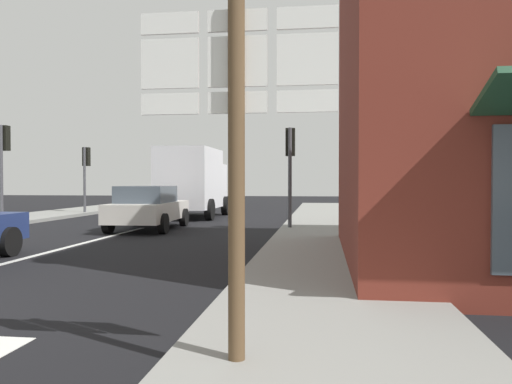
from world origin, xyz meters
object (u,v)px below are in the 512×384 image
(traffic_light_far_left, at_px, (86,165))
(traffic_light_near_right, at_px, (290,155))
(delivery_truck, at_px, (193,181))
(traffic_light_near_left, at_px, (4,152))
(sedan_far, at_px, (148,207))
(route_sign_post, at_px, (237,135))

(traffic_light_far_left, relative_size, traffic_light_near_right, 0.98)
(delivery_truck, distance_m, traffic_light_near_left, 7.68)
(sedan_far, distance_m, traffic_light_far_left, 8.98)
(sedan_far, bearing_deg, traffic_light_near_right, 1.83)
(delivery_truck, xyz_separation_m, traffic_light_far_left, (-5.63, 1.19, 0.77))
(traffic_light_far_left, xyz_separation_m, traffic_light_near_right, (10.32, -6.69, 0.06))
(delivery_truck, bearing_deg, traffic_light_near_left, -137.67)
(delivery_truck, bearing_deg, sedan_far, -90.55)
(sedan_far, height_order, traffic_light_far_left, traffic_light_far_left)
(route_sign_post, distance_m, traffic_light_far_left, 21.68)
(sedan_far, relative_size, traffic_light_far_left, 1.30)
(sedan_far, xyz_separation_m, delivery_truck, (0.05, 5.65, 0.89))
(traffic_light_near_left, bearing_deg, route_sign_post, -49.73)
(sedan_far, xyz_separation_m, traffic_light_far_left, (-5.57, 6.85, 1.66))
(traffic_light_near_right, bearing_deg, sedan_far, -178.17)
(sedan_far, bearing_deg, route_sign_post, -67.16)
(sedan_far, relative_size, traffic_light_near_right, 1.27)
(route_sign_post, bearing_deg, sedan_far, 112.84)
(traffic_light_near_left, bearing_deg, traffic_light_far_left, 90.00)
(sedan_far, xyz_separation_m, traffic_light_near_left, (-5.57, 0.53, 1.93))
(traffic_light_far_left, height_order, traffic_light_near_right, traffic_light_near_right)
(delivery_truck, height_order, traffic_light_near_left, traffic_light_near_left)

